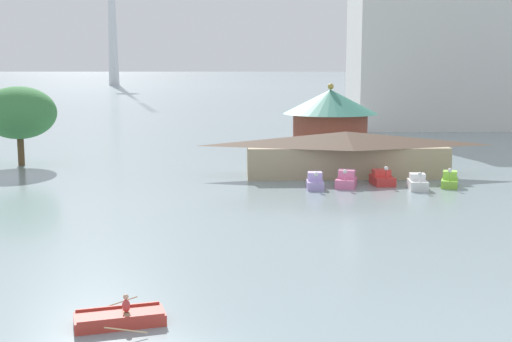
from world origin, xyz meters
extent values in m
cube|color=#B7382D|center=(-2.24, 3.96, 0.23)|extent=(3.80, 2.33, 0.45)
cube|color=#B7382D|center=(-2.07, 3.29, 0.50)|extent=(3.28, 0.96, 0.10)
cube|color=#B7382D|center=(-2.42, 4.62, 0.50)|extent=(3.28, 0.96, 0.10)
cube|color=#997F5B|center=(-1.99, 4.03, 0.47)|extent=(0.55, 1.27, 0.04)
ellipsoid|color=#BF3F3F|center=(-1.99, 4.03, 0.76)|extent=(0.42, 0.51, 0.53)
sphere|color=tan|center=(-1.99, 4.03, 1.13)|extent=(0.22, 0.22, 0.22)
cylinder|color=tan|center=(-1.76, 2.50, 0.36)|extent=(1.57, 0.46, 0.44)
cylinder|color=tan|center=(-2.55, 5.46, 0.36)|extent=(1.57, 0.46, 0.44)
cube|color=#B299D8|center=(9.02, 33.45, 0.33)|extent=(1.49, 2.34, 0.66)
cube|color=#C8ADF0|center=(9.04, 33.73, 1.01)|extent=(1.22, 1.08, 0.69)
cylinder|color=#B299D8|center=(8.98, 32.54, 0.92)|extent=(0.14, 0.14, 0.52)
sphere|color=white|center=(8.98, 32.54, 1.37)|extent=(0.38, 0.38, 0.38)
cube|color=pink|center=(11.74, 34.09, 0.37)|extent=(2.23, 2.84, 0.75)
cube|color=pink|center=(11.83, 34.39, 1.09)|extent=(1.62, 1.45, 0.69)
cylinder|color=pink|center=(11.46, 33.14, 1.03)|extent=(0.14, 0.14, 0.56)
sphere|color=white|center=(11.46, 33.14, 1.49)|extent=(0.36, 0.36, 0.36)
cube|color=red|center=(15.06, 35.21, 0.37)|extent=(1.84, 2.84, 0.74)
cube|color=#E8423C|center=(15.04, 35.56, 1.00)|extent=(1.50, 1.32, 0.52)
cylinder|color=red|center=(15.12, 34.12, 1.07)|extent=(0.14, 0.14, 0.66)
sphere|color=white|center=(15.12, 34.12, 1.58)|extent=(0.35, 0.35, 0.35)
cube|color=white|center=(17.49, 32.84, 0.38)|extent=(1.65, 2.45, 0.76)
cube|color=white|center=(17.52, 33.13, 1.03)|extent=(1.32, 1.16, 0.53)
cylinder|color=white|center=(17.40, 31.91, 1.02)|extent=(0.14, 0.14, 0.52)
sphere|color=white|center=(17.40, 31.91, 1.45)|extent=(0.34, 0.34, 0.34)
cube|color=#8CCC3F|center=(20.53, 33.99, 0.32)|extent=(2.10, 2.84, 0.65)
cube|color=#A0E24F|center=(20.64, 34.29, 0.98)|extent=(1.45, 1.45, 0.66)
cylinder|color=#8CCC3F|center=(20.20, 33.03, 1.02)|extent=(0.14, 0.14, 0.74)
sphere|color=white|center=(20.20, 33.03, 1.56)|extent=(0.35, 0.35, 0.35)
cube|color=tan|center=(12.64, 40.07, 1.42)|extent=(18.29, 5.25, 2.84)
pyramid|color=brown|center=(12.64, 40.07, 3.48)|extent=(19.76, 6.03, 1.29)
cylinder|color=brown|center=(13.48, 56.67, 2.30)|extent=(8.67, 8.67, 4.59)
cone|color=#387F6B|center=(13.48, 56.67, 5.99)|extent=(11.05, 11.05, 2.79)
sphere|color=#B7993D|center=(13.48, 56.67, 7.73)|extent=(0.70, 0.70, 0.70)
cylinder|color=brown|center=(-19.60, 47.54, 1.37)|extent=(0.66, 0.66, 2.74)
ellipsoid|color=#3D7F42|center=(-19.60, 47.54, 5.41)|extent=(7.51, 7.51, 5.34)
cube|color=silver|center=(38.91, 87.62, 12.91)|extent=(34.97, 13.96, 25.82)
camera|label=1|loc=(2.39, -21.78, 10.23)|focal=47.39mm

